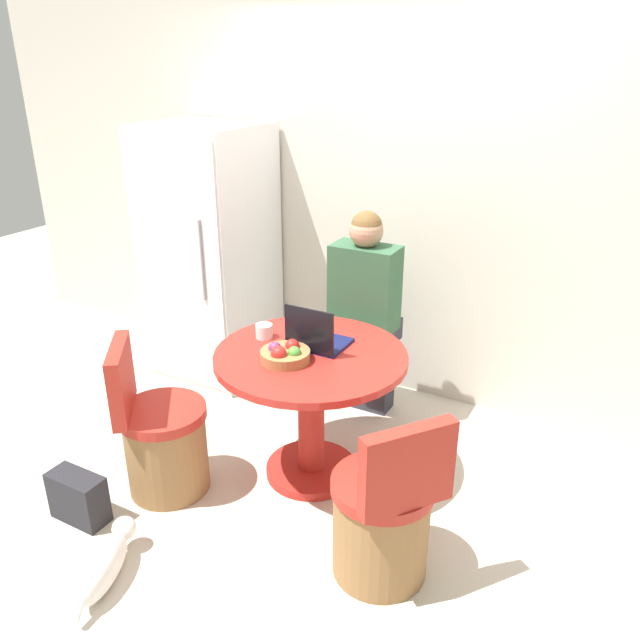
# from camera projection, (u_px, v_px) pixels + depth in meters

# --- Properties ---
(ground_plane) EXTENTS (12.00, 12.00, 0.00)m
(ground_plane) POSITION_uv_depth(u_px,v_px,m) (304.00, 490.00, 3.39)
(ground_plane) COLOR beige
(wall_back) EXTENTS (7.00, 0.06, 2.60)m
(wall_back) POSITION_uv_depth(u_px,v_px,m) (409.00, 205.00, 3.98)
(wall_back) COLOR beige
(wall_back) RESTS_ON ground_plane
(refrigerator) EXTENTS (0.76, 0.73, 1.77)m
(refrigerator) POSITION_uv_depth(u_px,v_px,m) (210.00, 254.00, 4.39)
(refrigerator) COLOR white
(refrigerator) RESTS_ON ground_plane
(dining_table) EXTENTS (1.01, 1.01, 0.76)m
(dining_table) POSITION_uv_depth(u_px,v_px,m) (311.00, 391.00, 3.33)
(dining_table) COLOR #B2261E
(dining_table) RESTS_ON ground_plane
(chair_near_left_corner) EXTENTS (0.53, 0.52, 0.86)m
(chair_near_left_corner) POSITION_uv_depth(u_px,v_px,m) (162.00, 441.00, 3.31)
(chair_near_left_corner) COLOR olive
(chair_near_left_corner) RESTS_ON ground_plane
(chair_near_right_corner) EXTENTS (0.53, 0.52, 0.86)m
(chair_near_right_corner) POSITION_uv_depth(u_px,v_px,m) (383.00, 520.00, 2.75)
(chair_near_right_corner) COLOR olive
(chair_near_right_corner) RESTS_ON ground_plane
(person_seated) EXTENTS (0.40, 0.37, 1.36)m
(person_seated) POSITION_uv_depth(u_px,v_px,m) (367.00, 308.00, 3.84)
(person_seated) COLOR #2D2D38
(person_seated) RESTS_ON ground_plane
(laptop) EXTENTS (0.28, 0.26, 0.25)m
(laptop) POSITION_uv_depth(u_px,v_px,m) (317.00, 339.00, 3.28)
(laptop) COLOR #141947
(laptop) RESTS_ON dining_table
(fruit_bowl) EXTENTS (0.25, 0.25, 0.10)m
(fruit_bowl) POSITION_uv_depth(u_px,v_px,m) (285.00, 354.00, 3.15)
(fruit_bowl) COLOR olive
(fruit_bowl) RESTS_ON dining_table
(coffee_cup) EXTENTS (0.09, 0.09, 0.08)m
(coffee_cup) POSITION_uv_depth(u_px,v_px,m) (264.00, 331.00, 3.40)
(coffee_cup) COLOR white
(coffee_cup) RESTS_ON dining_table
(cat) EXTENTS (0.26, 0.52, 0.18)m
(cat) POSITION_uv_depth(u_px,v_px,m) (106.00, 563.00, 2.79)
(cat) COLOR white
(cat) RESTS_ON ground_plane
(handbag) EXTENTS (0.30, 0.14, 0.26)m
(handbag) POSITION_uv_depth(u_px,v_px,m) (78.00, 497.00, 3.14)
(handbag) COLOR #232328
(handbag) RESTS_ON ground_plane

